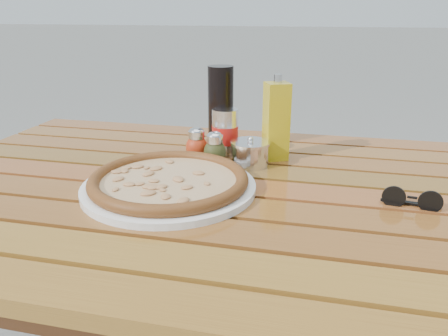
% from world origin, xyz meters
% --- Properties ---
extents(table, '(1.40, 0.90, 0.75)m').
position_xyz_m(table, '(0.00, -0.00, 0.67)').
color(table, '#32180B').
rests_on(table, ground).
extents(plate, '(0.42, 0.42, 0.01)m').
position_xyz_m(plate, '(-0.10, -0.06, 0.76)').
color(plate, white).
rests_on(plate, table).
extents(pizza, '(0.43, 0.43, 0.03)m').
position_xyz_m(pizza, '(-0.10, -0.06, 0.77)').
color(pizza, beige).
rests_on(pizza, plate).
extents(pepper_shaker, '(0.07, 0.07, 0.08)m').
position_xyz_m(pepper_shaker, '(-0.10, 0.15, 0.79)').
color(pepper_shaker, '#BE3615').
rests_on(pepper_shaker, table).
extents(oregano_shaker, '(0.07, 0.07, 0.08)m').
position_xyz_m(oregano_shaker, '(-0.05, 0.12, 0.79)').
color(oregano_shaker, '#3A3E18').
rests_on(oregano_shaker, table).
extents(dark_bottle, '(0.08, 0.08, 0.22)m').
position_xyz_m(dark_bottle, '(-0.06, 0.24, 0.86)').
color(dark_bottle, black).
rests_on(dark_bottle, table).
extents(soda_can, '(0.07, 0.07, 0.12)m').
position_xyz_m(soda_can, '(-0.04, 0.20, 0.81)').
color(soda_can, silver).
rests_on(soda_can, table).
extents(olive_oil_cruet, '(0.07, 0.07, 0.21)m').
position_xyz_m(olive_oil_cruet, '(0.09, 0.20, 0.85)').
color(olive_oil_cruet, '#B79E13').
rests_on(olive_oil_cruet, table).
extents(parmesan_tin, '(0.11, 0.11, 0.07)m').
position_xyz_m(parmesan_tin, '(0.04, 0.13, 0.78)').
color(parmesan_tin, silver).
rests_on(parmesan_tin, table).
extents(sunglasses, '(0.11, 0.03, 0.04)m').
position_xyz_m(sunglasses, '(0.38, -0.03, 0.77)').
color(sunglasses, black).
rests_on(sunglasses, table).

